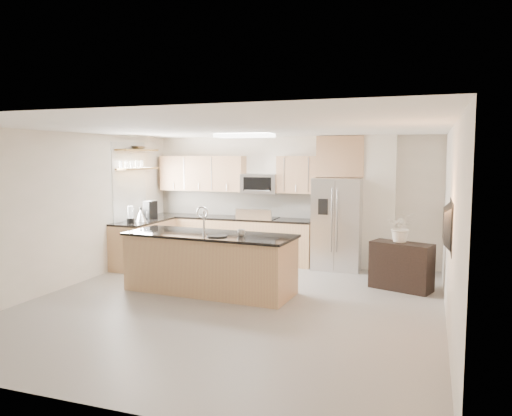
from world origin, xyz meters
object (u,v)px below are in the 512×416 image
at_px(credenza, 401,266).
at_px(platter, 217,236).
at_px(refrigerator, 338,224).
at_px(island, 210,263).
at_px(range, 258,240).
at_px(kettle, 141,215).
at_px(coffee_maker, 150,210).
at_px(bowl, 138,147).
at_px(cup, 241,233).
at_px(television, 443,225).
at_px(microwave, 260,184).
at_px(flower_vase, 402,220).
at_px(blender, 130,216).

xyz_separation_m(credenza, platter, (-2.69, -1.39, 0.57)).
relative_size(refrigerator, island, 0.63).
bearing_deg(range, refrigerator, -1.60).
height_order(kettle, coffee_maker, coffee_maker).
bearing_deg(bowl, cup, -28.66).
xyz_separation_m(range, television, (3.51, -3.12, 0.88)).
height_order(cup, television, television).
bearing_deg(range, bowl, -158.28).
bearing_deg(bowl, coffee_maker, 40.30).
distance_m(refrigerator, platter, 2.96).
xyz_separation_m(microwave, refrigerator, (1.66, -0.17, -0.74)).
bearing_deg(range, television, -41.64).
height_order(microwave, refrigerator, microwave).
bearing_deg(flower_vase, bowl, 176.83).
distance_m(range, bowl, 3.08).
relative_size(range, cup, 9.04).
relative_size(cup, flower_vase, 0.17).
bearing_deg(television, microwave, 47.25).
relative_size(cup, coffee_maker, 0.35).
distance_m(credenza, cup, 2.72).
distance_m(kettle, coffee_maker, 0.47).
relative_size(coffee_maker, flower_vase, 0.48).
bearing_deg(refrigerator, kettle, -162.22).
xyz_separation_m(credenza, bowl, (-5.18, 0.35, 1.99)).
distance_m(cup, blender, 2.79).
bearing_deg(kettle, microwave, 33.74).
height_order(cup, kettle, kettle).
height_order(credenza, cup, cup).
distance_m(credenza, platter, 3.09).
bearing_deg(flower_vase, microwave, 155.85).
relative_size(coffee_maker, bowl, 0.98).
relative_size(refrigerator, platter, 5.55).
relative_size(microwave, flower_vase, 1.01).
relative_size(cup, kettle, 0.45).
xyz_separation_m(range, refrigerator, (1.66, -0.05, 0.42)).
xyz_separation_m(island, credenza, (2.92, 1.17, -0.09)).
bearing_deg(blender, microwave, 38.20).
distance_m(kettle, bowl, 1.40).
bearing_deg(television, refrigerator, 31.04).
height_order(range, platter, range).
relative_size(credenza, kettle, 3.54).
distance_m(range, kettle, 2.44).
bearing_deg(range, blender, -143.98).
bearing_deg(microwave, credenza, -25.03).
bearing_deg(coffee_maker, microwave, 22.99).
bearing_deg(television, island, 78.62).
distance_m(cup, television, 3.05).
height_order(island, blender, island).
xyz_separation_m(platter, flower_vase, (2.68, 1.46, 0.20)).
distance_m(credenza, kettle, 5.00).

